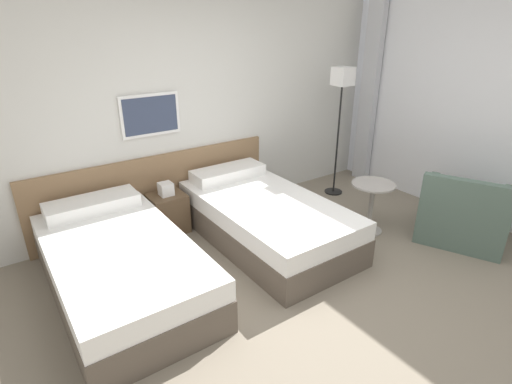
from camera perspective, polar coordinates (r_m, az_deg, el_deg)
name	(u,v)px	position (r m, az deg, el deg)	size (l,w,h in m)	color
ground_plane	(325,302)	(3.55, 9.80, -15.16)	(16.00, 16.00, 0.00)	slate
wall_headboard	(194,106)	(4.65, -8.89, 12.00)	(10.00, 0.10, 2.70)	silver
bed_near_door	(121,266)	(3.68, -18.77, -9.91)	(1.08, 2.00, 0.61)	brown
bed_near_window	(265,219)	(4.26, 1.29, -3.82)	(1.08, 2.00, 0.61)	brown
nightstand	(168,212)	(4.54, -12.45, -2.82)	(0.38, 0.35, 0.58)	brown
floor_lamp	(342,91)	(5.25, 12.14, 13.87)	(0.24, 0.24, 1.67)	black
side_table	(372,198)	(4.54, 16.22, -0.83)	(0.47, 0.47, 0.58)	gray
armchair	(463,217)	(4.80, 27.42, -3.16)	(1.03, 1.07, 0.78)	#4C6056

